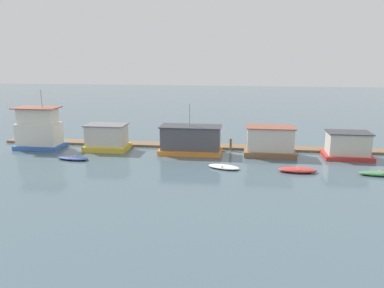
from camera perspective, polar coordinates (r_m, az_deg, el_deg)
The scene contains 14 objects.
ground_plane at distance 44.67m, azimuth 0.17°, elevation -1.45°, with size 200.00×200.00×0.00m, color #475B66.
dock_walkway at distance 47.79m, azimuth 0.68°, elevation -0.27°, with size 51.00×2.15×0.30m, color brown.
houseboat_blue at distance 50.46m, azimuth -22.29°, elevation 2.00°, with size 5.67×3.36×7.36m.
houseboat_yellow at distance 47.19m, azimuth -12.86°, elevation 0.93°, with size 5.25×3.39×3.21m.
houseboat_orange at distance 44.36m, azimuth -0.20°, elevation 0.59°, with size 7.45×3.38×5.99m.
houseboat_brown at distance 44.44m, azimuth 11.79°, elevation 0.33°, with size 5.92×3.51×3.42m.
houseboat_red at distance 46.04m, azimuth 22.63°, elevation -0.23°, with size 5.28×3.61×3.02m.
dinghy_navy at distance 44.09m, azimuth -17.67°, elevation -2.05°, with size 3.91×1.85×0.37m.
dinghy_white at distance 38.95m, azimuth 4.88°, elevation -3.48°, with size 3.63×2.37×0.36m.
dinghy_red at distance 39.04m, azimuth 15.80°, elevation -3.82°, with size 3.82×1.42×0.48m.
dinghy_green at distance 40.90m, azimuth 26.79°, elevation -4.05°, with size 4.15×1.22×0.42m.
mooring_post_near_right at distance 48.40m, azimuth -10.87°, elevation 0.80°, with size 0.30×0.30×2.17m, color brown.
mooring_post_near_left at distance 49.39m, azimuth -13.87°, elevation 0.52°, with size 0.30×0.30×1.53m, color #846B4C.
mooring_post_far_left at distance 46.05m, azimuth 5.92°, elevation -0.08°, with size 0.30×0.30×1.53m, color #846B4C.
Camera 1 is at (5.57, -42.80, 11.51)m, focal length 35.00 mm.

